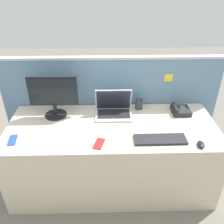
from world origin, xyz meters
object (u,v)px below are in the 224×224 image
at_px(desk_phone, 180,110).
at_px(computer_mouse_right_hand, 201,145).
at_px(keyboard_main, 160,139).
at_px(pen_cup, 139,104).
at_px(cell_phone_blue_case, 13,140).
at_px(desktop_monitor, 53,94).
at_px(cell_phone_red_case, 99,144).
at_px(cell_phone_white_slab, 57,139).
at_px(laptop, 114,109).

relative_size(desk_phone, computer_mouse_right_hand, 1.85).
distance_m(keyboard_main, pen_cup, 0.56).
bearing_deg(desk_phone, cell_phone_blue_case, -165.11).
xyz_separation_m(desk_phone, pen_cup, (-0.41, 0.09, 0.03)).
xyz_separation_m(desktop_monitor, cell_phone_red_case, (0.44, -0.48, -0.23)).
height_order(keyboard_main, pen_cup, pen_cup).
relative_size(cell_phone_red_case, cell_phone_blue_case, 0.99).
relative_size(desktop_monitor, cell_phone_white_slab, 3.78).
bearing_deg(keyboard_main, cell_phone_red_case, -176.36).
relative_size(laptop, cell_phone_red_case, 2.54).
distance_m(desktop_monitor, cell_phone_red_case, 0.69).
relative_size(desk_phone, cell_phone_blue_case, 1.27).
height_order(desk_phone, cell_phone_white_slab, desk_phone).
bearing_deg(computer_mouse_right_hand, cell_phone_blue_case, -174.74).
relative_size(computer_mouse_right_hand, cell_phone_blue_case, 0.69).
xyz_separation_m(computer_mouse_right_hand, pen_cup, (-0.45, 0.63, 0.04)).
bearing_deg(cell_phone_blue_case, cell_phone_red_case, -13.13).
relative_size(laptop, keyboard_main, 0.81).
bearing_deg(keyboard_main, cell_phone_blue_case, 178.18).
distance_m(laptop, cell_phone_red_case, 0.51).
bearing_deg(desktop_monitor, keyboard_main, -24.43).
xyz_separation_m(laptop, cell_phone_red_case, (-0.14, -0.48, -0.06)).
distance_m(keyboard_main, cell_phone_white_slab, 0.90).
bearing_deg(cell_phone_blue_case, desktop_monitor, 45.18).
xyz_separation_m(keyboard_main, cell_phone_red_case, (-0.53, -0.04, -0.01)).
bearing_deg(laptop, desk_phone, 0.34).
distance_m(desktop_monitor, keyboard_main, 1.09).
bearing_deg(keyboard_main, laptop, 130.68).
height_order(cell_phone_white_slab, cell_phone_blue_case, same).
xyz_separation_m(laptop, cell_phone_blue_case, (-0.89, -0.41, -0.06)).
xyz_separation_m(cell_phone_white_slab, cell_phone_red_case, (0.37, -0.07, 0.00)).
height_order(desktop_monitor, cell_phone_blue_case, desktop_monitor).
xyz_separation_m(desktop_monitor, cell_phone_white_slab, (0.08, -0.41, -0.23)).
height_order(desktop_monitor, cell_phone_white_slab, desktop_monitor).
distance_m(laptop, computer_mouse_right_hand, 0.89).
distance_m(cell_phone_white_slab, cell_phone_red_case, 0.37).
bearing_deg(laptop, keyboard_main, -49.02).
relative_size(laptop, desk_phone, 1.97).
relative_size(desktop_monitor, desk_phone, 2.55).
relative_size(pen_cup, cell_phone_white_slab, 1.53).
bearing_deg(desktop_monitor, computer_mouse_right_hand, -22.10).
bearing_deg(desk_phone, cell_phone_white_slab, -160.66).
relative_size(desktop_monitor, pen_cup, 2.47).
xyz_separation_m(laptop, desk_phone, (0.68, 0.00, -0.03)).
bearing_deg(keyboard_main, desktop_monitor, 155.27).
relative_size(keyboard_main, pen_cup, 2.36).
bearing_deg(cell_phone_white_slab, desk_phone, 20.71).
relative_size(keyboard_main, cell_phone_white_slab, 3.61).
bearing_deg(cell_phone_blue_case, computer_mouse_right_hand, -12.04).
distance_m(desk_phone, pen_cup, 0.42).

